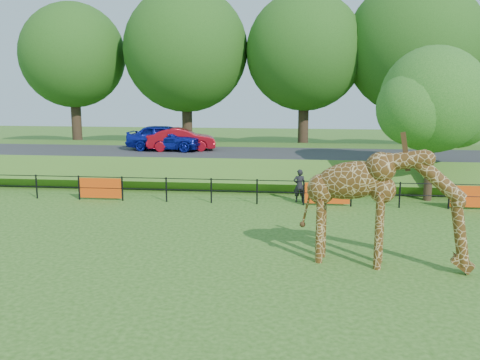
{
  "coord_description": "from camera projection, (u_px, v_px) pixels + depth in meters",
  "views": [
    {
      "loc": [
        1.79,
        -14.48,
        5.28
      ],
      "look_at": [
        -0.17,
        2.94,
        2.0
      ],
      "focal_mm": 40.0,
      "sensor_mm": 36.0,
      "label": 1
    }
  ],
  "objects": [
    {
      "name": "car_blue",
      "position": [
        165.0,
        137.0,
        29.75
      ],
      "size": [
        4.39,
        2.13,
        1.45
      ],
      "primitive_type": "imported",
      "rotation": [
        0.0,
        0.0,
        1.47
      ],
      "color": "#1421A9",
      "rests_on": "road"
    },
    {
      "name": "perimeter_fence",
      "position": [
        257.0,
        192.0,
        23.03
      ],
      "size": [
        28.07,
        0.1,
        1.1
      ],
      "primitive_type": null,
      "color": "black",
      "rests_on": "ground"
    },
    {
      "name": "bg_tree_line",
      "position": [
        303.0,
        51.0,
        35.27
      ],
      "size": [
        37.3,
        8.8,
        11.82
      ],
      "color": "#301E15",
      "rests_on": "ground"
    },
    {
      "name": "ground",
      "position": [
        234.0,
        267.0,
        15.31
      ],
      "size": [
        90.0,
        90.0,
        0.0
      ],
      "primitive_type": "plane",
      "color": "#2B5615",
      "rests_on": "ground"
    },
    {
      "name": "tree_east",
      "position": [
        435.0,
        104.0,
        23.1
      ],
      "size": [
        5.4,
        4.71,
        6.76
      ],
      "color": "#301E15",
      "rests_on": "ground"
    },
    {
      "name": "embankment",
      "position": [
        268.0,
        163.0,
        30.33
      ],
      "size": [
        40.0,
        9.0,
        1.3
      ],
      "primitive_type": "cube",
      "color": "#2B5615",
      "rests_on": "ground"
    },
    {
      "name": "visitor",
      "position": [
        299.0,
        186.0,
        23.41
      ],
      "size": [
        0.55,
        0.37,
        1.46
      ],
      "primitive_type": "imported",
      "rotation": [
        0.0,
        0.0,
        3.19
      ],
      "color": "black",
      "rests_on": "ground"
    },
    {
      "name": "road",
      "position": [
        266.0,
        154.0,
        28.74
      ],
      "size": [
        40.0,
        5.0,
        0.12
      ],
      "primitive_type": "cube",
      "color": "#333336",
      "rests_on": "embankment"
    },
    {
      "name": "car_red",
      "position": [
        181.0,
        139.0,
        29.72
      ],
      "size": [
        3.98,
        2.05,
        1.25
      ],
      "primitive_type": "imported",
      "rotation": [
        0.0,
        0.0,
        1.77
      ],
      "color": "#A90C19",
      "rests_on": "road"
    },
    {
      "name": "giraffe",
      "position": [
        386.0,
        208.0,
        15.12
      ],
      "size": [
        4.9,
        1.87,
        3.45
      ],
      "primitive_type": null,
      "rotation": [
        0.0,
        0.0,
        -0.21
      ],
      "color": "#513010",
      "rests_on": "ground"
    }
  ]
}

